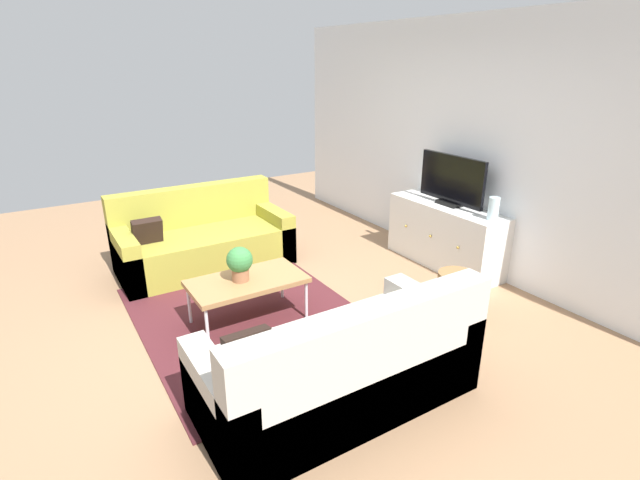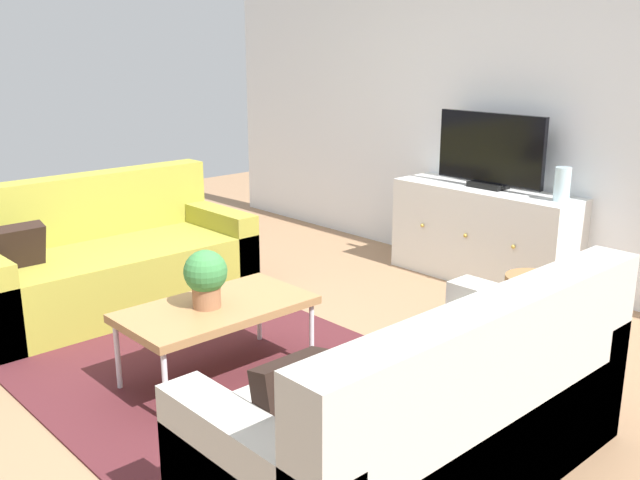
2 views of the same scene
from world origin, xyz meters
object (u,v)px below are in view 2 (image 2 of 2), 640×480
at_px(couch_left_side, 104,264).
at_px(wicker_basket, 531,309).
at_px(tv_console, 483,235).
at_px(flat_screen_tv, 490,151).
at_px(glass_vase, 562,184).
at_px(couch_right_side, 432,422).
at_px(coffee_table, 217,310).
at_px(potted_plant, 206,276).

bearing_deg(couch_left_side, wicker_basket, 34.52).
height_order(tv_console, flat_screen_tv, flat_screen_tv).
bearing_deg(glass_vase, couch_right_side, -71.32).
xyz_separation_m(couch_left_side, glass_vase, (2.08, 2.37, 0.55)).
bearing_deg(couch_left_side, coffee_table, -2.97).
distance_m(tv_console, wicker_basket, 1.17).
relative_size(couch_right_side, coffee_table, 1.86).
distance_m(coffee_table, potted_plant, 0.21).
relative_size(glass_vase, wicker_basket, 0.56).
bearing_deg(couch_left_side, potted_plant, -5.08).
relative_size(couch_left_side, glass_vase, 8.06).
relative_size(potted_plant, flat_screen_tv, 0.35).
xyz_separation_m(couch_left_side, potted_plant, (1.47, -0.13, 0.31)).
bearing_deg(couch_right_side, coffee_table, -176.87).
bearing_deg(potted_plant, tv_console, 89.93).
bearing_deg(tv_console, couch_left_side, -121.81).
bearing_deg(potted_plant, couch_right_side, 5.28).
height_order(potted_plant, glass_vase, glass_vase).
height_order(coffee_table, flat_screen_tv, flat_screen_tv).
height_order(couch_left_side, potted_plant, couch_left_side).
bearing_deg(potted_plant, glass_vase, 76.31).
height_order(potted_plant, flat_screen_tv, flat_screen_tv).
bearing_deg(tv_console, couch_right_side, -59.30).
xyz_separation_m(couch_left_side, wicker_basket, (2.36, 1.62, -0.08)).
height_order(flat_screen_tv, glass_vase, flat_screen_tv).
distance_m(coffee_table, flat_screen_tv, 2.54).
bearing_deg(coffee_table, flat_screen_tv, 90.12).
distance_m(glass_vase, wicker_basket, 1.02).
distance_m(flat_screen_tv, wicker_basket, 1.42).
distance_m(couch_right_side, flat_screen_tv, 2.87).
bearing_deg(glass_vase, coffee_table, -103.80).
bearing_deg(tv_console, wicker_basket, -40.44).
bearing_deg(glass_vase, flat_screen_tv, 178.11).
bearing_deg(couch_right_side, glass_vase, 108.68).
height_order(couch_left_side, tv_console, couch_left_side).
distance_m(tv_console, glass_vase, 0.77).
xyz_separation_m(couch_left_side, tv_console, (1.47, 2.37, 0.07)).
bearing_deg(tv_console, coffee_table, -89.88).
relative_size(coffee_table, wicker_basket, 2.45).
relative_size(tv_console, flat_screen_tv, 1.63).
height_order(couch_right_side, wicker_basket, couch_right_side).
relative_size(couch_right_side, wicker_basket, 4.54).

